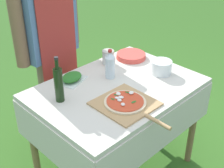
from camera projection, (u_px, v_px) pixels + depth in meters
prep_table at (117, 100)px, 2.25m from camera, size 1.18×0.84×0.81m
person_cook at (49, 36)px, 2.47m from camera, size 0.64×0.26×1.72m
pizza_on_peel at (126, 103)px, 1.99m from camera, size 0.35×0.54×0.05m
oil_bottle at (59, 84)px, 1.98m from camera, size 0.06×0.06×0.31m
water_bottle at (110, 65)px, 2.25m from camera, size 0.07×0.07×0.22m
herb_container at (72, 78)px, 2.25m from camera, size 0.24×0.21×0.06m
mixing_tub at (161, 67)px, 2.33m from camera, size 0.16×0.16×0.10m
plate_stack at (131, 56)px, 2.58m from camera, size 0.24×0.24×0.04m
sauce_jar at (108, 58)px, 2.48m from camera, size 0.09×0.09×0.11m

